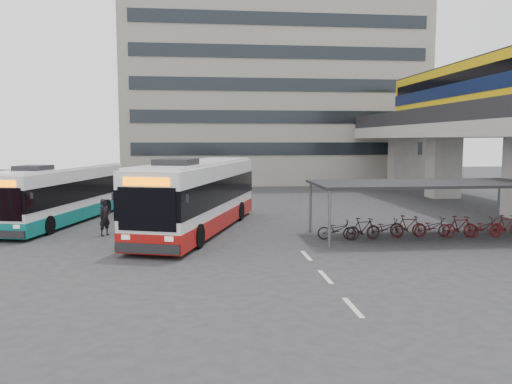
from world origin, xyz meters
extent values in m
plane|color=#28282B|center=(0.00, 0.00, 0.00)|extent=(120.00, 120.00, 0.00)
cube|color=gray|center=(17.00, 18.00, 2.30)|extent=(2.20, 1.60, 4.60)
cube|color=gray|center=(17.00, 26.00, 2.30)|extent=(2.20, 1.60, 4.60)
cube|color=gray|center=(17.00, 12.00, 5.05)|extent=(8.00, 32.00, 0.90)
cube|color=black|center=(13.25, 12.00, 6.05)|extent=(0.35, 32.00, 1.10)
cube|color=gold|center=(17.00, 14.36, 7.60)|extent=(2.90, 20.00, 3.90)
cube|color=#091435|center=(17.00, 14.36, 7.80)|extent=(2.98, 20.02, 0.90)
cube|color=black|center=(17.00, 14.36, 8.60)|extent=(2.96, 19.20, 0.70)
cube|color=black|center=(17.00, 14.36, 9.55)|extent=(2.70, 19.60, 0.25)
cylinder|color=#595B60|center=(3.70, 4.80, 1.20)|extent=(0.12, 0.12, 2.40)
cylinder|color=#595B60|center=(13.30, 4.80, 1.20)|extent=(0.12, 0.12, 2.40)
cylinder|color=#595B60|center=(3.70, 1.20, 1.20)|extent=(0.12, 0.12, 2.40)
cube|color=black|center=(8.50, 3.00, 2.48)|extent=(10.00, 4.00, 0.12)
imported|color=black|center=(4.50, 3.00, 0.45)|extent=(1.71, 0.60, 0.90)
imported|color=black|center=(5.64, 3.00, 0.50)|extent=(1.66, 0.47, 1.00)
imported|color=black|center=(6.79, 3.00, 0.45)|extent=(1.71, 0.60, 0.90)
imported|color=black|center=(7.93, 3.00, 0.50)|extent=(1.66, 0.47, 1.00)
imported|color=#350C0F|center=(9.07, 3.00, 0.45)|extent=(1.71, 0.60, 0.90)
imported|color=#3F0C0F|center=(10.21, 3.00, 0.50)|extent=(1.66, 0.47, 1.00)
imported|color=#490C0F|center=(11.36, 3.00, 0.45)|extent=(1.71, 0.60, 0.90)
imported|color=#540C0F|center=(12.50, 3.00, 0.50)|extent=(1.66, 0.47, 1.00)
cube|color=gray|center=(6.00, 36.00, 12.50)|extent=(30.00, 15.00, 25.00)
cube|color=beige|center=(2.50, -6.00, 0.01)|extent=(0.15, 1.60, 0.01)
cube|color=beige|center=(2.50, -3.00, 0.01)|extent=(0.15, 1.60, 0.01)
cube|color=beige|center=(2.50, 0.00, 0.01)|extent=(0.15, 1.60, 0.01)
cube|color=white|center=(-1.63, 5.90, 1.87)|extent=(6.24, 12.49, 2.81)
cube|color=#9C100E|center=(-1.63, 5.90, 0.56)|extent=(6.29, 12.54, 0.77)
cube|color=black|center=(-1.63, 5.90, 2.00)|extent=(6.30, 12.53, 1.18)
cube|color=#F96F00|center=(-3.51, 0.06, 2.92)|extent=(1.76, 0.63, 0.31)
cube|color=black|center=(-2.57, 2.98, 3.50)|extent=(1.99, 2.04, 0.29)
cylinder|color=black|center=(-4.00, 2.54, 0.51)|extent=(0.60, 1.07, 1.02)
cylinder|color=black|center=(0.58, 8.80, 0.51)|extent=(0.60, 1.07, 1.02)
cube|color=white|center=(-8.96, 9.16, 1.65)|extent=(4.70, 11.10, 2.49)
cube|color=#0B6964|center=(-8.96, 9.16, 0.50)|extent=(4.75, 11.14, 0.68)
cube|color=black|center=(-8.96, 9.16, 1.76)|extent=(4.76, 11.13, 1.04)
cube|color=black|center=(-9.57, 6.51, 3.09)|extent=(1.68, 1.72, 0.25)
cylinder|color=black|center=(-10.79, 6.01, 0.45)|extent=(0.47, 0.94, 0.90)
cylinder|color=black|center=(-7.23, 11.88, 0.45)|extent=(0.47, 0.94, 0.90)
imported|color=black|center=(-6.00, 5.03, 0.87)|extent=(0.72, 0.75, 1.73)
camera|label=1|loc=(-1.45, -18.52, 4.45)|focal=35.00mm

